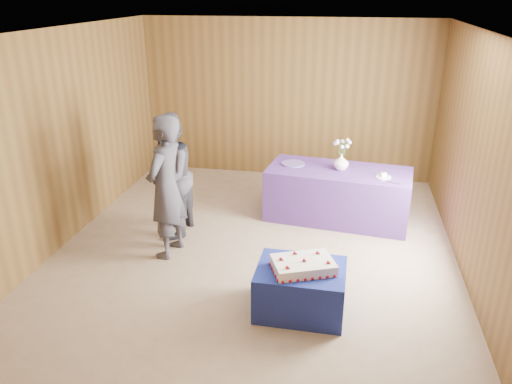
% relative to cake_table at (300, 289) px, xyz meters
% --- Properties ---
extents(ground, '(6.00, 6.00, 0.00)m').
position_rel_cake_table_xyz_m(ground, '(-0.69, 1.08, -0.25)').
color(ground, gray).
rests_on(ground, ground).
extents(room_shell, '(5.04, 6.04, 2.72)m').
position_rel_cake_table_xyz_m(room_shell, '(-0.69, 1.08, 1.55)').
color(room_shell, brown).
rests_on(room_shell, ground).
extents(cake_table, '(0.91, 0.71, 0.50)m').
position_rel_cake_table_xyz_m(cake_table, '(0.00, 0.00, 0.00)').
color(cake_table, navy).
rests_on(cake_table, ground).
extents(serving_table, '(2.09, 1.13, 0.75)m').
position_rel_cake_table_xyz_m(serving_table, '(0.29, 2.35, 0.12)').
color(serving_table, '#4F2E7E').
rests_on(serving_table, ground).
extents(sheet_cake, '(0.74, 0.63, 0.15)m').
position_rel_cake_table_xyz_m(sheet_cake, '(0.02, -0.03, 0.31)').
color(sheet_cake, white).
rests_on(sheet_cake, cake_table).
extents(vase, '(0.26, 0.26, 0.23)m').
position_rel_cake_table_xyz_m(vase, '(0.31, 2.37, 0.61)').
color(vase, white).
rests_on(vase, serving_table).
extents(flower_spray, '(0.25, 0.25, 0.19)m').
position_rel_cake_table_xyz_m(flower_spray, '(0.31, 2.37, 0.89)').
color(flower_spray, '#2F6026').
rests_on(flower_spray, vase).
extents(platter, '(0.44, 0.44, 0.02)m').
position_rel_cake_table_xyz_m(platter, '(-0.38, 2.47, 0.51)').
color(platter, '#6452A4').
rests_on(platter, serving_table).
extents(plate, '(0.24, 0.24, 0.01)m').
position_rel_cake_table_xyz_m(plate, '(0.89, 2.15, 0.51)').
color(plate, white).
rests_on(plate, serving_table).
extents(cake_slice, '(0.08, 0.07, 0.08)m').
position_rel_cake_table_xyz_m(cake_slice, '(0.89, 2.15, 0.54)').
color(cake_slice, white).
rests_on(cake_slice, plate).
extents(knife, '(0.25, 0.11, 0.00)m').
position_rel_cake_table_xyz_m(knife, '(0.98, 1.97, 0.50)').
color(knife, '#B9B9BE').
rests_on(knife, serving_table).
extents(guest_left, '(0.52, 0.71, 1.79)m').
position_rel_cake_table_xyz_m(guest_left, '(-1.75, 0.91, 0.64)').
color(guest_left, '#383741').
rests_on(guest_left, ground).
extents(guest_right, '(0.65, 0.83, 1.68)m').
position_rel_cake_table_xyz_m(guest_right, '(-1.89, 1.42, 0.59)').
color(guest_right, '#383742').
rests_on(guest_right, ground).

